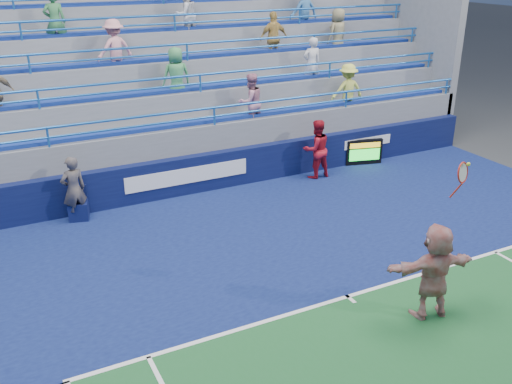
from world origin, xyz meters
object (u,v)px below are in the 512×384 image
judge_chair (78,209)px  ball_girl (316,149)px  serve_speed_board (364,152)px  tennis_player (434,271)px  line_judge (74,189)px

judge_chair → ball_girl: 7.09m
serve_speed_board → judge_chair: size_ratio=1.40×
tennis_player → line_judge: tennis_player is taller
line_judge → ball_girl: 7.12m
tennis_player → judge_chair: bearing=124.9°
ball_girl → judge_chair: bearing=-1.7°
line_judge → ball_girl: (7.12, -0.10, 0.03)m
judge_chair → tennis_player: (5.11, -7.33, 0.67)m
ball_girl → serve_speed_board: bearing=-172.4°
tennis_player → line_judge: bearing=125.6°
judge_chair → line_judge: line_judge is taller
tennis_player → ball_girl: size_ratio=1.68×
judge_chair → serve_speed_board: bearing=0.4°
serve_speed_board → line_judge: line_judge is taller
judge_chair → ball_girl: ball_girl is taller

